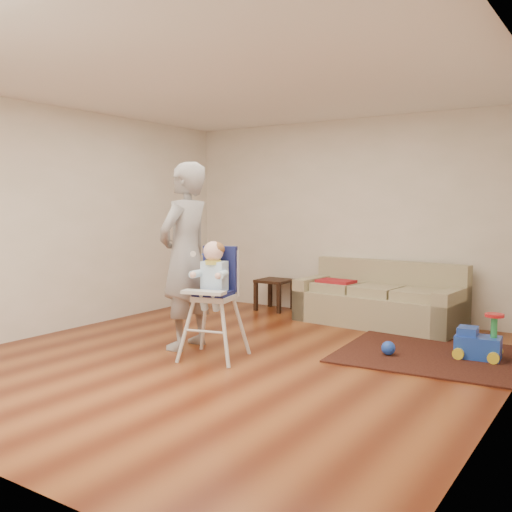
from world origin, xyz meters
The scene contains 9 objects.
ground centered at (0.00, 0.00, 0.00)m, with size 5.50×5.50×0.00m, color #4F1D0C.
room_envelope centered at (0.00, 0.53, 1.88)m, with size 5.04×5.52×2.72m.
sofa centered at (0.61, 2.30, 0.40)m, with size 2.14×1.02×0.80m.
side_table centered at (-1.04, 2.47, 0.23)m, with size 0.45×0.45×0.45m, color black, non-canonical shape.
area_rug centered at (1.78, 1.21, 0.01)m, with size 2.12×1.59×0.02m, color black.
ride_on_toy centered at (2.05, 1.29, 0.25)m, with size 0.42×0.30×0.46m, color blue, non-canonical shape.
toy_ball centered at (1.26, 0.92, 0.09)m, with size 0.14×0.14×0.14m, color blue.
high_chair centered at (-0.17, -0.10, 0.57)m, with size 0.66×0.66×1.19m.
adult centered at (-0.69, 0.08, 0.99)m, with size 0.72×0.47×1.98m, color #98979A.
Camera 1 is at (3.25, -4.54, 1.53)m, focal length 40.00 mm.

